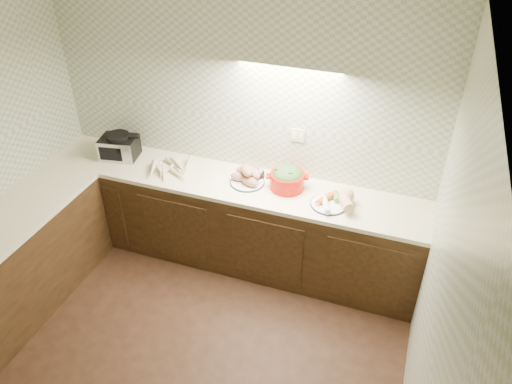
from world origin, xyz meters
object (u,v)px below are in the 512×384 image
(toaster_oven, at_px, (119,147))
(veg_plate, at_px, (338,199))
(sweet_potato_plate, at_px, (248,177))
(onion_bowl, at_px, (257,174))
(parsnip_pile, at_px, (170,169))
(dutch_oven, at_px, (287,178))

(toaster_oven, relative_size, veg_plate, 0.96)
(veg_plate, bearing_deg, sweet_potato_plate, 176.43)
(sweet_potato_plate, height_order, onion_bowl, sweet_potato_plate)
(parsnip_pile, bearing_deg, veg_plate, 0.73)
(parsnip_pile, height_order, dutch_oven, dutch_oven)
(parsnip_pile, xyz_separation_m, onion_bowl, (0.80, 0.18, 0.01))
(dutch_oven, bearing_deg, veg_plate, -27.65)
(toaster_oven, distance_m, parsnip_pile, 0.60)
(onion_bowl, bearing_deg, dutch_oven, -13.23)
(sweet_potato_plate, relative_size, onion_bowl, 2.28)
(onion_bowl, bearing_deg, sweet_potato_plate, -112.37)
(veg_plate, bearing_deg, dutch_oven, 169.17)
(parsnip_pile, xyz_separation_m, sweet_potato_plate, (0.75, 0.07, 0.03))
(sweet_potato_plate, relative_size, dutch_oven, 0.85)
(parsnip_pile, relative_size, dutch_oven, 1.13)
(sweet_potato_plate, distance_m, dutch_oven, 0.36)
(toaster_oven, bearing_deg, veg_plate, -11.95)
(toaster_oven, relative_size, onion_bowl, 2.73)
(sweet_potato_plate, distance_m, veg_plate, 0.83)
(dutch_oven, distance_m, veg_plate, 0.49)
(toaster_oven, xyz_separation_m, veg_plate, (2.17, -0.06, -0.06))
(dutch_oven, bearing_deg, parsnip_pile, 168.88)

